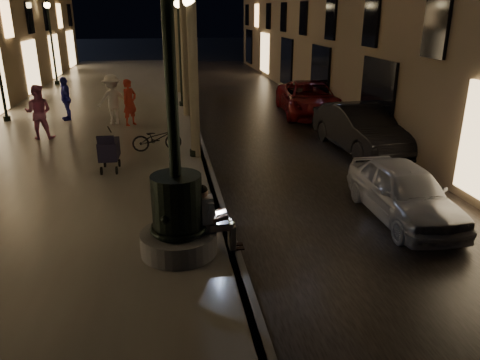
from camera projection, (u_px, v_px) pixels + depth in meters
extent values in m
plane|color=black|center=(190.00, 114.00, 20.91)|extent=(120.00, 120.00, 0.00)
cube|color=black|center=(256.00, 112.00, 21.36)|extent=(6.00, 45.00, 0.02)
cube|color=#69645D|center=(98.00, 115.00, 20.27)|extent=(8.00, 45.00, 0.20)
cube|color=#59595B|center=(190.00, 112.00, 20.88)|extent=(0.25, 45.00, 0.20)
cylinder|color=#59595B|center=(179.00, 242.00, 8.57)|extent=(1.40, 1.40, 0.40)
cylinder|color=black|center=(177.00, 204.00, 8.31)|extent=(0.90, 0.90, 1.10)
torus|color=black|center=(178.00, 227.00, 8.47)|extent=(1.04, 1.04, 0.10)
torus|color=black|center=(176.00, 183.00, 8.18)|extent=(0.89, 0.89, 0.09)
cylinder|color=black|center=(171.00, 82.00, 7.58)|extent=(0.20, 0.20, 3.20)
cube|color=tan|center=(208.00, 226.00, 8.56)|extent=(0.34, 0.23, 0.17)
cube|color=white|center=(205.00, 210.00, 8.44)|extent=(0.42, 0.25, 0.54)
sphere|color=tan|center=(203.00, 192.00, 8.31)|extent=(0.20, 0.20, 0.20)
sphere|color=black|center=(202.00, 190.00, 8.30)|extent=(0.20, 0.20, 0.20)
cube|color=tan|center=(221.00, 227.00, 8.51)|extent=(0.43, 0.12, 0.13)
cube|color=tan|center=(220.00, 223.00, 8.67)|extent=(0.43, 0.12, 0.13)
cube|color=tan|center=(233.00, 238.00, 8.63)|extent=(0.12, 0.11, 0.48)
cube|color=tan|center=(231.00, 234.00, 8.78)|extent=(0.12, 0.11, 0.48)
cube|color=black|center=(238.00, 249.00, 8.72)|extent=(0.25, 0.09, 0.03)
cube|color=black|center=(236.00, 244.00, 8.88)|extent=(0.25, 0.09, 0.03)
cube|color=black|center=(222.00, 221.00, 8.57)|extent=(0.23, 0.31, 0.02)
cube|color=black|center=(213.00, 217.00, 8.51)|extent=(0.08, 0.31, 0.20)
cube|color=#ADC8F7|center=(214.00, 217.00, 8.51)|extent=(0.06, 0.28, 0.17)
cylinder|color=#6B604C|center=(193.00, 73.00, 13.46)|extent=(0.28, 0.28, 5.00)
cylinder|color=#6B604C|center=(184.00, 53.00, 19.01)|extent=(0.28, 0.28, 5.10)
cylinder|color=#6B604C|center=(177.00, 45.00, 24.59)|extent=(0.28, 0.28, 4.90)
cylinder|color=#6B604C|center=(175.00, 36.00, 30.11)|extent=(0.28, 0.28, 5.20)
cylinder|color=black|center=(194.00, 153.00, 14.27)|extent=(0.28, 0.28, 0.20)
cylinder|color=black|center=(192.00, 83.00, 13.55)|extent=(0.12, 0.12, 4.40)
sphere|color=#FFD88C|center=(189.00, 0.00, 12.78)|extent=(0.36, 0.36, 0.36)
cylinder|color=black|center=(182.00, 104.00, 21.69)|extent=(0.28, 0.28, 0.20)
cylinder|color=black|center=(180.00, 57.00, 20.97)|extent=(0.12, 0.12, 4.40)
sphere|color=#FFD88C|center=(178.00, 4.00, 20.20)|extent=(0.36, 0.36, 0.36)
cylinder|color=black|center=(176.00, 80.00, 29.11)|extent=(0.28, 0.28, 0.20)
cylinder|color=black|center=(175.00, 45.00, 28.39)|extent=(0.12, 0.12, 4.40)
sphere|color=#FFD88C|center=(173.00, 5.00, 27.61)|extent=(0.36, 0.36, 0.36)
cone|color=black|center=(173.00, 1.00, 27.53)|extent=(0.30, 0.30, 0.22)
cylinder|color=black|center=(173.00, 65.00, 36.52)|extent=(0.28, 0.28, 0.20)
cylinder|color=black|center=(171.00, 37.00, 35.80)|extent=(0.12, 0.12, 4.40)
sphere|color=#FFD88C|center=(170.00, 6.00, 35.03)|extent=(0.36, 0.36, 0.36)
cone|color=black|center=(170.00, 3.00, 34.94)|extent=(0.30, 0.30, 0.22)
cylinder|color=black|center=(7.00, 118.00, 18.76)|extent=(0.28, 0.28, 0.20)
cylinder|color=black|center=(57.00, 82.00, 28.03)|extent=(0.28, 0.28, 0.20)
cylinder|color=black|center=(52.00, 46.00, 27.31)|extent=(0.12, 0.12, 4.40)
sphere|color=#FFD88C|center=(47.00, 5.00, 26.54)|extent=(0.36, 0.36, 0.36)
cone|color=black|center=(46.00, 0.00, 26.45)|extent=(0.30, 0.30, 0.22)
cube|color=black|center=(109.00, 149.00, 12.78)|extent=(0.53, 0.85, 0.50)
cube|color=black|center=(106.00, 141.00, 12.30)|extent=(0.45, 0.21, 0.33)
cylinder|color=black|center=(101.00, 171.00, 12.61)|extent=(0.05, 0.22, 0.22)
cylinder|color=black|center=(117.00, 170.00, 12.66)|extent=(0.05, 0.22, 0.22)
cylinder|color=black|center=(105.00, 163.00, 13.24)|extent=(0.05, 0.22, 0.22)
cylinder|color=black|center=(119.00, 163.00, 13.28)|extent=(0.05, 0.22, 0.22)
cylinder|color=black|center=(109.00, 130.00, 13.04)|extent=(0.05, 0.50, 0.31)
imported|color=#AFB0B7|center=(404.00, 192.00, 10.32)|extent=(1.52, 3.71, 1.26)
imported|color=black|center=(361.00, 128.00, 15.30)|extent=(1.96, 4.67, 1.50)
imported|color=maroon|center=(310.00, 99.00, 20.55)|extent=(2.91, 5.41, 1.44)
imported|color=red|center=(130.00, 102.00, 17.83)|extent=(0.75, 0.75, 1.75)
imported|color=pink|center=(39.00, 112.00, 15.91)|extent=(0.94, 0.76, 1.85)
imported|color=silver|center=(112.00, 100.00, 17.98)|extent=(1.40, 1.08, 1.91)
imported|color=#2A2C9C|center=(66.00, 98.00, 18.70)|extent=(0.76, 1.10, 1.73)
imported|color=black|center=(157.00, 138.00, 14.69)|extent=(1.57, 0.63, 0.81)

